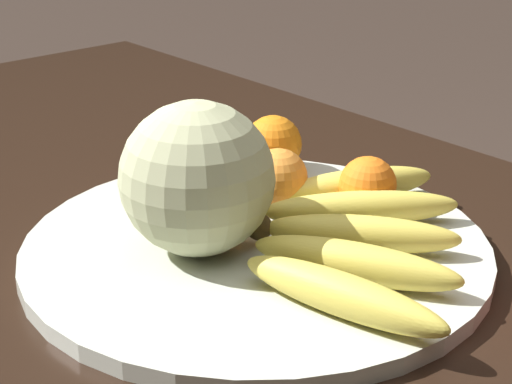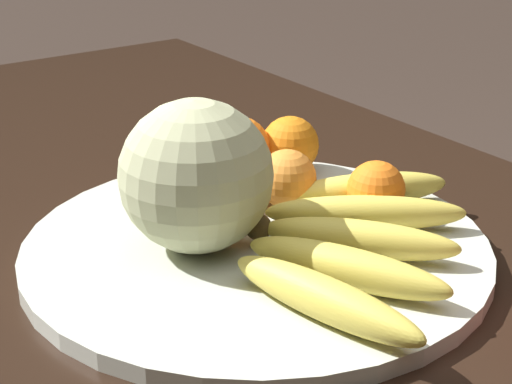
{
  "view_description": "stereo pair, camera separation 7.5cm",
  "coord_description": "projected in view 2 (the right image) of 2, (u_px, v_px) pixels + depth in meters",
  "views": [
    {
      "loc": [
        -0.57,
        0.43,
        1.08
      ],
      "look_at": [
        -0.04,
        -0.04,
        0.77
      ],
      "focal_mm": 60.0,
      "sensor_mm": 36.0,
      "label": 1
    },
    {
      "loc": [
        -0.62,
        0.37,
        1.08
      ],
      "look_at": [
        -0.04,
        -0.04,
        0.77
      ],
      "focal_mm": 60.0,
      "sensor_mm": 36.0,
      "label": 2
    }
  ],
  "objects": [
    {
      "name": "fruit_bowl",
      "position": [
        256.0,
        248.0,
        0.79
      ],
      "size": [
        0.43,
        0.43,
        0.02
      ],
      "color": "beige",
      "rests_on": "kitchen_table"
    },
    {
      "name": "orange_front_right",
      "position": [
        239.0,
        148.0,
        0.93
      ],
      "size": [
        0.07,
        0.07,
        0.07
      ],
      "color": "orange",
      "rests_on": "fruit_bowl"
    },
    {
      "name": "orange_back_right",
      "position": [
        186.0,
        163.0,
        0.89
      ],
      "size": [
        0.06,
        0.06,
        0.06
      ],
      "color": "orange",
      "rests_on": "fruit_bowl"
    },
    {
      "name": "orange_back_left",
      "position": [
        228.0,
        176.0,
        0.86
      ],
      "size": [
        0.06,
        0.06,
        0.06
      ],
      "color": "orange",
      "rests_on": "fruit_bowl"
    },
    {
      "name": "orange_front_left",
      "position": [
        376.0,
        190.0,
        0.83
      ],
      "size": [
        0.06,
        0.06,
        0.06
      ],
      "color": "orange",
      "rests_on": "fruit_bowl"
    },
    {
      "name": "melon",
      "position": [
        196.0,
        176.0,
        0.76
      ],
      "size": [
        0.14,
        0.14,
        0.14
      ],
      "color": "#B2B789",
      "rests_on": "fruit_bowl"
    },
    {
      "name": "banana_bunch",
      "position": [
        352.0,
        239.0,
        0.76
      ],
      "size": [
        0.29,
        0.29,
        0.04
      ],
      "rotation": [
        0.0,
        0.0,
        3.84
      ],
      "color": "#473819",
      "rests_on": "fruit_bowl"
    },
    {
      "name": "orange_top_small",
      "position": [
        290.0,
        145.0,
        0.94
      ],
      "size": [
        0.06,
        0.06,
        0.06
      ],
      "color": "orange",
      "rests_on": "fruit_bowl"
    },
    {
      "name": "orange_mid_center",
      "position": [
        287.0,
        179.0,
        0.85
      ],
      "size": [
        0.06,
        0.06,
        0.06
      ],
      "color": "orange",
      "rests_on": "fruit_bowl"
    },
    {
      "name": "kitchen_table",
      "position": [
        203.0,
        334.0,
        0.84
      ],
      "size": [
        1.58,
        0.86,
        0.71
      ],
      "color": "black",
      "rests_on": "ground_plane"
    },
    {
      "name": "produce_tag",
      "position": [
        278.0,
        188.0,
        0.91
      ],
      "size": [
        0.08,
        0.08,
        0.0
      ],
      "rotation": [
        0.0,
        0.0,
        0.77
      ],
      "color": "white",
      "rests_on": "fruit_bowl"
    }
  ]
}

